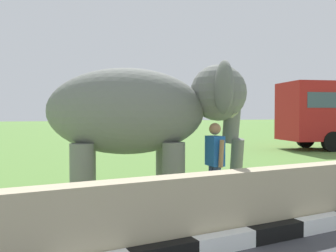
# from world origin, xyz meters

# --- Properties ---
(barrier_parapet) EXTENTS (28.00, 0.36, 1.00)m
(barrier_parapet) POSITION_xyz_m (2.00, 4.19, 0.50)
(barrier_parapet) COLOR tan
(barrier_parapet) RESTS_ON ground_plane
(elephant) EXTENTS (4.08, 2.96, 2.85)m
(elephant) POSITION_xyz_m (2.84, 6.62, 1.85)
(elephant) COLOR slate
(elephant) RESTS_ON ground_plane
(person_handler) EXTENTS (0.28, 0.68, 1.66)m
(person_handler) POSITION_xyz_m (3.98, 5.85, 0.93)
(person_handler) COLOR navy
(person_handler) RESTS_ON ground_plane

